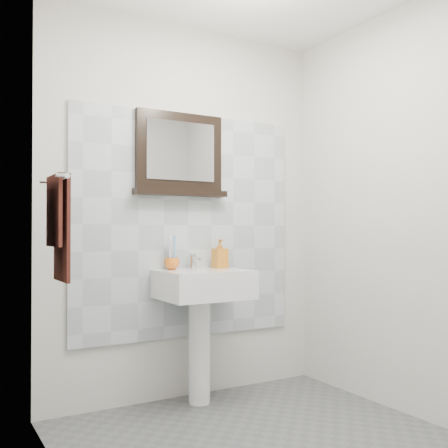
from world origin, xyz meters
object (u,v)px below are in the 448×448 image
Objects in this scene: toothbrush_cup at (172,264)px; framed_mirror at (180,157)px; pedestal_sink at (203,299)px; soap_dispenser at (220,254)px; hand_towel at (59,220)px.

framed_mirror is at bearing 34.15° from toothbrush_cup.
soap_dispenser reaches higher than pedestal_sink.
pedestal_sink is 1.08m from hand_towel.
framed_mirror is 1.04m from hand_towel.
toothbrush_cup is at bearing 139.26° from pedestal_sink.
soap_dispenser is 0.30× the size of framed_mirror.
soap_dispenser is at bearing 30.10° from pedestal_sink.
pedestal_sink is 9.96× the size of toothbrush_cup.
framed_mirror reaches higher than hand_towel.
hand_towel reaches higher than soap_dispenser.
toothbrush_cup is 0.35m from soap_dispenser.
hand_towel is at bearing -168.44° from pedestal_sink.
hand_towel is (-1.13, -0.30, 0.21)m from soap_dispenser.
pedestal_sink is 4.95× the size of soap_dispenser.
hand_towel is at bearing -157.51° from toothbrush_cup.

